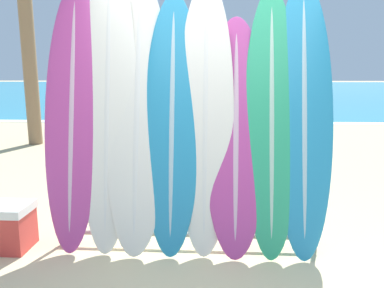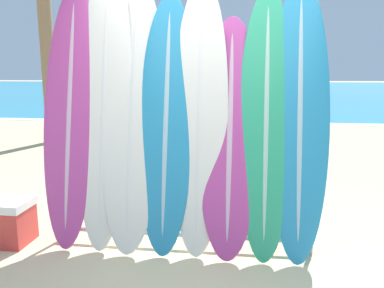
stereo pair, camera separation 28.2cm
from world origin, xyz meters
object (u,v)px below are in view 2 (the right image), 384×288
(surfboard_slot_2, at_px, (133,115))
(surfboard_slot_6, at_px, (266,122))
(person_far_right, at_px, (226,99))
(cooler_box, at_px, (0,221))
(surfboard_slot_5, at_px, (230,136))
(surfboard_rack, at_px, (181,201))
(person_far_left, at_px, (198,108))
(person_near_water, at_px, (271,125))
(surfboard_slot_0, at_px, (70,115))
(person_mid_beach, at_px, (202,117))
(surfboard_slot_4, at_px, (199,117))
(surfboard_slot_3, at_px, (167,123))
(surfboard_slot_7, at_px, (299,117))
(surfboard_slot_1, at_px, (104,103))

(surfboard_slot_2, relative_size, surfboard_slot_6, 1.03)
(person_far_right, relative_size, cooler_box, 2.96)
(surfboard_slot_5, xyz_separation_m, surfboard_slot_6, (0.31, 0.02, 0.12))
(surfboard_rack, height_order, person_far_left, person_far_left)
(surfboard_slot_2, distance_m, person_near_water, 2.55)
(surfboard_slot_0, xyz_separation_m, person_mid_beach, (0.93, 2.82, -0.32))
(surfboard_slot_5, bearing_deg, surfboard_slot_4, 176.20)
(surfboard_slot_2, bearing_deg, surfboard_slot_3, -5.19)
(surfboard_slot_0, bearing_deg, surfboard_slot_7, 0.53)
(surfboard_rack, height_order, surfboard_slot_4, surfboard_slot_4)
(surfboard_slot_0, bearing_deg, surfboard_slot_6, 0.24)
(surfboard_slot_1, bearing_deg, surfboard_slot_6, -0.76)
(surfboard_slot_2, bearing_deg, person_far_right, 84.03)
(surfboard_slot_2, xyz_separation_m, cooler_box, (-1.27, -0.20, -1.00))
(surfboard_slot_0, bearing_deg, surfboard_rack, -3.39)
(person_mid_beach, bearing_deg, surfboard_slot_7, 23.48)
(surfboard_slot_1, relative_size, person_mid_beach, 1.63)
(surfboard_slot_2, height_order, surfboard_slot_6, surfboard_slot_2)
(person_near_water, bearing_deg, surfboard_slot_1, -72.95)
(surfboard_slot_6, distance_m, person_far_right, 6.00)
(person_near_water, bearing_deg, surfboard_slot_6, -40.04)
(surfboard_slot_4, xyz_separation_m, surfboard_slot_7, (0.86, 0.02, 0.00))
(surfboard_slot_4, distance_m, person_near_water, 2.28)
(surfboard_slot_0, distance_m, person_near_water, 2.92)
(surfboard_slot_3, xyz_separation_m, surfboard_slot_4, (0.29, 0.01, 0.06))
(surfboard_slot_3, bearing_deg, surfboard_slot_4, 2.66)
(surfboard_slot_4, relative_size, surfboard_slot_5, 1.15)
(surfboard_slot_4, height_order, surfboard_slot_6, surfboard_slot_4)
(person_far_left, bearing_deg, surfboard_rack, 48.69)
(surfboard_rack, height_order, surfboard_slot_5, surfboard_slot_5)
(person_near_water, height_order, person_far_left, person_near_water)
(surfboard_slot_7, bearing_deg, person_mid_beach, 111.88)
(surfboard_slot_0, relative_size, surfboard_slot_7, 0.99)
(person_far_right, bearing_deg, surfboard_slot_6, 60.33)
(person_mid_beach, bearing_deg, surfboard_slot_0, -16.72)
(surfboard_slot_2, height_order, surfboard_slot_4, surfboard_slot_2)
(surfboard_slot_7, xyz_separation_m, person_far_right, (-0.85, 5.95, -0.26))
(person_far_right, bearing_deg, surfboard_slot_4, 54.77)
(surfboard_slot_6, relative_size, cooler_box, 3.95)
(person_mid_beach, distance_m, person_far_left, 2.05)
(surfboard_slot_2, height_order, person_far_right, surfboard_slot_2)
(surfboard_slot_0, distance_m, surfboard_slot_6, 1.78)
(surfboard_slot_2, distance_m, person_mid_beach, 2.84)
(person_near_water, bearing_deg, surfboard_slot_4, -54.84)
(cooler_box, bearing_deg, surfboard_rack, 4.02)
(cooler_box, bearing_deg, surfboard_slot_7, 4.20)
(person_far_right, bearing_deg, surfboard_slot_5, 57.36)
(surfboard_slot_1, xyz_separation_m, surfboard_slot_3, (0.59, -0.04, -0.16))
(surfboard_slot_0, relative_size, surfboard_slot_4, 1.00)
(surfboard_slot_7, bearing_deg, surfboard_slot_2, -179.88)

